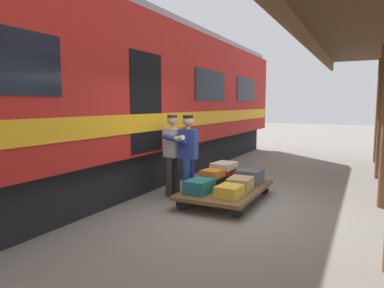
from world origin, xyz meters
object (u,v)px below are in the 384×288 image
at_px(porter_in_overalls, 187,154).
at_px(porter_by_door, 173,152).
at_px(suitcase_black_hardshell, 212,182).
at_px(suitcase_red_plastic, 223,175).
at_px(suitcase_orange_carryall, 212,173).
at_px(luggage_cart, 226,190).
at_px(suitcase_teal_softside, 199,186).
at_px(suitcase_yellow_case, 229,191).
at_px(suitcase_cream_canvas, 224,166).
at_px(suitcase_slate_roller, 250,177).
at_px(suitcase_tan_vintage, 240,184).
at_px(train_car, 90,98).

height_order(porter_in_overalls, porter_by_door, same).
bearing_deg(suitcase_black_hardshell, suitcase_red_plastic, -90.00).
bearing_deg(suitcase_red_plastic, suitcase_orange_carryall, 90.17).
bearing_deg(suitcase_red_plastic, luggage_cart, 116.64).
xyz_separation_m(suitcase_teal_softside, porter_in_overalls, (0.50, -0.48, 0.52)).
height_order(suitcase_yellow_case, porter_by_door, porter_by_door).
height_order(suitcase_cream_canvas, suitcase_orange_carryall, suitcase_cream_canvas).
distance_m(suitcase_yellow_case, porter_by_door, 1.66).
relative_size(suitcase_black_hardshell, suitcase_orange_carryall, 1.44).
bearing_deg(suitcase_slate_roller, suitcase_cream_canvas, -0.94).
relative_size(suitcase_slate_roller, suitcase_teal_softside, 0.92).
xyz_separation_m(suitcase_black_hardshell, porter_by_door, (0.87, 0.05, 0.55)).
xyz_separation_m(suitcase_teal_softside, suitcase_orange_carryall, (-0.00, -0.60, 0.14)).
height_order(suitcase_red_plastic, porter_by_door, porter_by_door).
relative_size(luggage_cart, suitcase_orange_carryall, 5.51).
height_order(suitcase_tan_vintage, suitcase_cream_canvas, suitcase_cream_canvas).
distance_m(suitcase_yellow_case, suitcase_tan_vintage, 0.60).
distance_m(train_car, suitcase_black_hardshell, 3.25).
xyz_separation_m(suitcase_yellow_case, suitcase_red_plastic, (0.60, -1.19, 0.02)).
xyz_separation_m(suitcase_tan_vintage, porter_by_door, (1.47, 0.05, 0.53)).
bearing_deg(suitcase_black_hardshell, suitcase_orange_carryall, -101.87).
distance_m(suitcase_slate_roller, suitcase_red_plastic, 0.60).
relative_size(train_car, suitcase_black_hardshell, 32.12).
bearing_deg(suitcase_tan_vintage, suitcase_teal_softside, 44.91).
bearing_deg(suitcase_cream_canvas, suitcase_tan_vintage, 133.68).
bearing_deg(suitcase_yellow_case, suitcase_cream_canvas, -64.30).
distance_m(suitcase_tan_vintage, suitcase_red_plastic, 0.84).
height_order(luggage_cart, suitcase_tan_vintage, suitcase_tan_vintage).
distance_m(suitcase_red_plastic, porter_in_overalls, 1.01).
relative_size(train_car, suitcase_cream_canvas, 32.65).
bearing_deg(suitcase_orange_carryall, suitcase_red_plastic, -89.83).
distance_m(luggage_cart, suitcase_cream_canvas, 0.76).
distance_m(luggage_cart, suitcase_yellow_case, 0.68).
bearing_deg(suitcase_yellow_case, suitcase_black_hardshell, -44.91).
relative_size(suitcase_teal_softside, suitcase_tan_vintage, 1.01).
xyz_separation_m(suitcase_tan_vintage, suitcase_black_hardshell, (0.60, 0.00, -0.02)).
xyz_separation_m(suitcase_tan_vintage, suitcase_cream_canvas, (0.58, -0.61, 0.21)).
bearing_deg(suitcase_yellow_case, suitcase_orange_carryall, -45.40).
bearing_deg(suitcase_black_hardshell, suitcase_teal_softside, 90.00).
bearing_deg(suitcase_tan_vintage, suitcase_orange_carryall, -0.81).
relative_size(suitcase_teal_softside, suitcase_cream_canvas, 0.97).
relative_size(suitcase_black_hardshell, suitcase_cream_canvas, 1.02).
xyz_separation_m(train_car, suitcase_teal_softside, (-2.75, 0.15, -1.66)).
relative_size(suitcase_yellow_case, suitcase_black_hardshell, 0.84).
distance_m(suitcase_black_hardshell, porter_in_overalls, 0.76).
bearing_deg(suitcase_red_plastic, train_car, 20.75).
relative_size(train_car, suitcase_yellow_case, 38.32).
height_order(suitcase_orange_carryall, porter_in_overalls, porter_in_overalls).
xyz_separation_m(suitcase_slate_roller, suitcase_orange_carryall, (0.60, 0.59, 0.12)).
height_order(train_car, suitcase_red_plastic, train_car).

